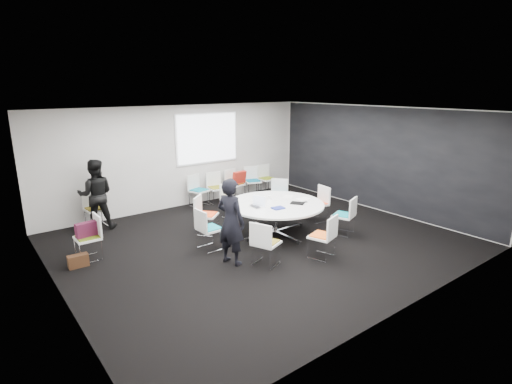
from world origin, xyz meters
TOP-DOWN VIEW (x-y plane):
  - room_shell at (0.09, 0.00)m, footprint 8.08×7.08m
  - conference_table at (0.57, 0.16)m, footprint 2.20×2.20m
  - projection_screen at (0.80, 3.46)m, footprint 1.90×0.03m
  - chair_ring_a at (1.99, 0.21)m, footprint 0.51×0.52m
  - chair_ring_b at (1.68, 1.36)m, footprint 0.64×0.64m
  - chair_ring_c at (0.47, 1.78)m, footprint 0.60×0.60m
  - chair_ring_d at (-0.68, 1.12)m, footprint 0.64×0.64m
  - chair_ring_e at (-1.10, 0.29)m, footprint 0.46×0.47m
  - chair_ring_f at (-0.66, -1.01)m, footprint 0.59×0.59m
  - chair_ring_g at (0.45, -1.42)m, footprint 0.58×0.57m
  - chair_ring_h at (1.79, -0.82)m, footprint 0.59×0.58m
  - chair_back_a at (0.28, 3.16)m, footprint 0.57×0.56m
  - chair_back_b at (0.84, 3.12)m, footprint 0.51×0.50m
  - chair_back_c at (1.53, 3.17)m, footprint 0.55×0.54m
  - chair_back_d at (2.18, 3.16)m, footprint 0.58×0.57m
  - chair_back_e at (2.73, 3.13)m, footprint 0.48×0.47m
  - chair_spare_left at (-3.22, 1.29)m, footprint 0.45×0.46m
  - chair_person_back at (-2.55, 3.15)m, footprint 0.49×0.48m
  - person_main at (-1.11, -0.54)m, footprint 0.55×0.70m
  - person_back at (-2.55, 2.98)m, footprint 0.99×0.88m
  - laptop at (0.07, 0.20)m, footprint 0.21×0.31m
  - laptop_lid at (0.11, 0.17)m, footprint 0.14×0.28m
  - notebook_black at (0.94, -0.16)m, footprint 0.35×0.37m
  - tablet_folio at (0.35, -0.19)m, footprint 0.28×0.22m
  - papers_right at (1.16, 0.40)m, footprint 0.37×0.34m
  - papers_front at (1.32, 0.03)m, footprint 0.31×0.23m
  - cup at (0.67, 0.49)m, footprint 0.08×0.08m
  - phone at (1.14, -0.19)m, footprint 0.15×0.11m
  - maroon_bag at (-3.23, 1.29)m, footprint 0.41×0.19m
  - brown_bag at (-3.50, 1.06)m, footprint 0.36×0.17m
  - red_jacket at (1.53, 2.94)m, footprint 0.45×0.19m

SIDE VIEW (x-z plane):
  - brown_bag at x=-3.50m, z-range 0.00..0.24m
  - chair_ring_a at x=1.99m, z-range -0.16..0.72m
  - chair_ring_b at x=1.68m, z-range -0.16..0.72m
  - chair_ring_c at x=0.47m, z-range -0.16..0.72m
  - chair_ring_d at x=-0.68m, z-range -0.16..0.72m
  - chair_ring_e at x=-1.10m, z-range -0.16..0.72m
  - chair_ring_f at x=-0.66m, z-range -0.16..0.72m
  - chair_ring_g at x=0.45m, z-range -0.16..0.72m
  - chair_ring_h at x=1.79m, z-range -0.16..0.72m
  - chair_back_a at x=0.28m, z-range -0.16..0.72m
  - chair_back_b at x=0.84m, z-range -0.16..0.72m
  - chair_back_c at x=1.53m, z-range -0.16..0.72m
  - chair_back_d at x=2.18m, z-range -0.16..0.72m
  - chair_back_e at x=2.73m, z-range -0.16..0.72m
  - chair_spare_left at x=-3.22m, z-range -0.16..0.72m
  - chair_person_back at x=-2.55m, z-range -0.16..0.72m
  - conference_table at x=0.57m, z-range 0.17..0.90m
  - maroon_bag at x=-3.23m, z-range 0.48..0.76m
  - red_jacket at x=1.53m, z-range 0.52..0.88m
  - papers_right at x=1.16m, z-range 0.73..0.73m
  - papers_front at x=1.32m, z-range 0.73..0.73m
  - phone at x=1.14m, z-range 0.73..0.74m
  - notebook_black at x=0.94m, z-range 0.73..0.75m
  - laptop at x=0.07m, z-range 0.73..0.75m
  - tablet_folio at x=0.35m, z-range 0.73..0.76m
  - cup at x=0.67m, z-range 0.73..0.82m
  - person_main at x=-1.11m, z-range 0.00..1.67m
  - person_back at x=-2.55m, z-range 0.00..1.67m
  - laptop_lid at x=0.11m, z-range 0.75..0.97m
  - room_shell at x=0.09m, z-range -0.04..2.84m
  - projection_screen at x=0.80m, z-range 1.17..2.53m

